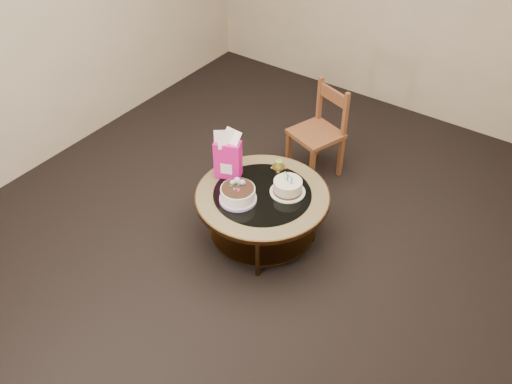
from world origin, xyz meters
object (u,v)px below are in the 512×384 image
Objects in this scene: gift_bag at (228,154)px; dining_chair at (319,131)px; cream_cake at (288,187)px; coffee_table at (262,201)px; decorated_cake at (238,195)px.

gift_bag reaches higher than dining_chair.
coffee_table is at bearing -122.13° from cream_cake.
dining_chair is at bearing 54.51° from gift_bag.
gift_bag is at bearing 174.96° from coffee_table.
decorated_cake is 0.33× the size of dining_chair.
decorated_cake is 1.18m from dining_chair.
cream_cake is 0.52m from gift_bag.
cream_cake is at bearing -55.50° from dining_chair.
gift_bag is at bearing -84.82° from dining_chair.
gift_bag is (-0.34, 0.03, 0.28)m from coffee_table.
coffee_table is 3.82× the size of cream_cake.
dining_chair is (-0.25, 0.89, -0.09)m from cream_cake.
cream_cake is at bearing -11.49° from gift_bag.
gift_bag is (-0.49, -0.09, 0.14)m from cream_cake.
coffee_table is 1.02m from dining_chair.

